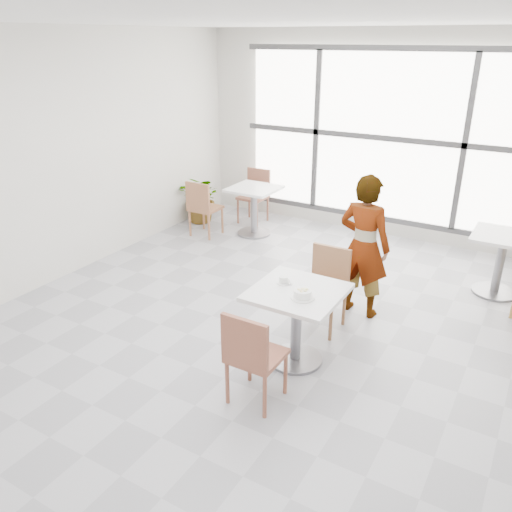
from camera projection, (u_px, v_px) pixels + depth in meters
The scene contains 16 objects.
floor at pixel (271, 334), 5.36m from camera, with size 7.00×7.00×0.00m, color #9E9EA5.
ceiling at pixel (275, 18), 4.17m from camera, with size 7.00×7.00×0.00m, color white.
wall_back at pixel (387, 137), 7.53m from camera, with size 6.00×6.00×0.00m, color silver.
wall_left at pixel (54, 160), 6.17m from camera, with size 7.00×7.00×0.00m, color silver.
window at pixel (386, 138), 7.48m from camera, with size 4.60×0.07×2.52m.
main_table at pixel (297, 312), 4.72m from camera, with size 0.80×0.80×0.75m.
chair_near at pixel (252, 353), 4.15m from camera, with size 0.42×0.42×0.87m.
chair_far at pixel (326, 282), 5.35m from camera, with size 0.42×0.42×0.87m.
oatmeal_bowl at pixel (303, 294), 4.48m from camera, with size 0.21×0.21×0.09m.
coffee_cup at pixel (284, 280), 4.76m from camera, with size 0.16×0.13×0.07m.
person at pixel (364, 246), 5.49m from camera, with size 0.58×0.38×1.59m, color black.
bg_table_left at pixel (254, 204), 7.89m from camera, with size 0.70×0.70×0.75m.
bg_table_right at pixel (501, 256), 6.03m from camera, with size 0.70×0.70×0.75m.
bg_chair_left_near at pixel (202, 205), 7.80m from camera, with size 0.42×0.42×0.87m.
bg_chair_left_far at pixel (255, 192), 8.47m from camera, with size 0.42×0.42×0.87m.
plant_left at pixel (202, 199), 8.45m from camera, with size 0.72×0.63×0.80m, color #327433.
Camera 1 is at (2.21, -4.04, 2.86)m, focal length 35.95 mm.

